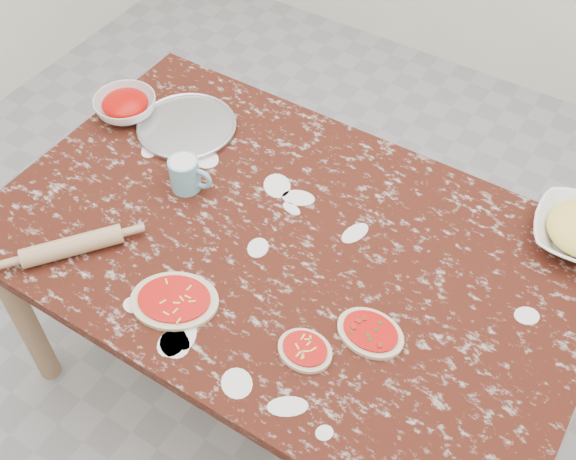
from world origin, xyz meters
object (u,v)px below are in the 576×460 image
Objects in this scene: rolling_pin at (72,246)px; sauce_bowl at (126,106)px; pizza_tray at (187,127)px; flour_mug at (186,174)px; worktable at (288,261)px.

sauce_bowl is at bearing 116.53° from rolling_pin.
flour_mug is (0.16, -0.20, 0.05)m from pizza_tray.
pizza_tray is 0.55m from rolling_pin.
flour_mug is at bearing -51.82° from pizza_tray.
sauce_bowl is 0.74× the size of rolling_pin.
pizza_tray is at bearing 128.18° from flour_mug.
sauce_bowl reaches higher than pizza_tray.
pizza_tray reaches higher than worktable.
flour_mug is at bearing -23.13° from sauce_bowl.
rolling_pin is (-0.46, -0.33, 0.11)m from worktable.
worktable is 12.47× the size of flour_mug.
worktable is 0.74m from sauce_bowl.
pizza_tray is at bearing 95.19° from rolling_pin.
sauce_bowl is 0.56m from rolling_pin.
worktable is at bearing -13.67° from sauce_bowl.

